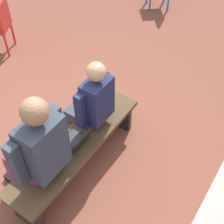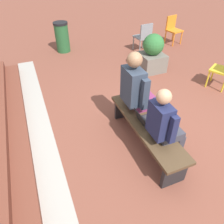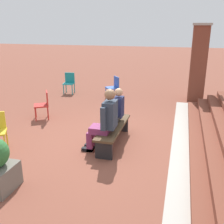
{
  "view_description": "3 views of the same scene",
  "coord_description": "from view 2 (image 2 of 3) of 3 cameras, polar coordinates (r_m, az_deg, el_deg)",
  "views": [
    {
      "loc": [
        1.49,
        1.69,
        3.03
      ],
      "look_at": [
        -0.28,
        0.5,
        0.83
      ],
      "focal_mm": 50.0,
      "sensor_mm": 36.0,
      "label": 1
    },
    {
      "loc": [
        -2.15,
        1.69,
        2.67
      ],
      "look_at": [
        0.35,
        0.67,
        0.55
      ],
      "focal_mm": 35.0,
      "sensor_mm": 36.0,
      "label": 2
    },
    {
      "loc": [
        5.55,
        1.69,
        2.71
      ],
      "look_at": [
        0.52,
        0.34,
        0.97
      ],
      "focal_mm": 42.0,
      "sensor_mm": 36.0,
      "label": 3
    }
  ],
  "objects": [
    {
      "name": "ground_plane",
      "position": [
        3.82,
        11.41,
        -7.2
      ],
      "size": [
        60.0,
        60.0,
        0.0
      ],
      "primitive_type": "plane",
      "color": "brown"
    },
    {
      "name": "concrete_strip",
      "position": [
        3.42,
        -15.93,
        -15.21
      ],
      "size": [
        8.04,
        0.4,
        0.01
      ],
      "primitive_type": "cube",
      "color": "#A8A399",
      "rests_on": "ground"
    },
    {
      "name": "litter_bin",
      "position": [
        7.01,
        -12.9,
        18.53
      ],
      "size": [
        0.42,
        0.42,
        0.86
      ],
      "color": "#23562D",
      "rests_on": "ground"
    },
    {
      "name": "bench",
      "position": [
        3.48,
        8.89,
        -4.25
      ],
      "size": [
        1.8,
        0.44,
        0.45
      ],
      "color": "#4C3823",
      "rests_on": "ground"
    },
    {
      "name": "person_adult",
      "position": [
        3.57,
        7.0,
        5.36
      ],
      "size": [
        0.6,
        0.76,
        1.44
      ],
      "color": "#7F2D5B",
      "rests_on": "ground"
    },
    {
      "name": "laptop",
      "position": [
        3.4,
        8.67,
        -2.13
      ],
      "size": [
        0.32,
        0.29,
        0.21
      ],
      "color": "black",
      "rests_on": "bench"
    },
    {
      "name": "plastic_chair_far_left",
      "position": [
        6.88,
        8.3,
        19.13
      ],
      "size": [
        0.46,
        0.46,
        0.84
      ],
      "color": "gray",
      "rests_on": "ground"
    },
    {
      "name": "person_student",
      "position": [
        3.08,
        13.7,
        -3.31
      ],
      "size": [
        0.5,
        0.63,
        1.28
      ],
      "color": "#383842",
      "rests_on": "ground"
    },
    {
      "name": "plastic_chair_foreground",
      "position": [
        7.76,
        15.63,
        20.38
      ],
      "size": [
        0.5,
        0.5,
        0.84
      ],
      "color": "orange",
      "rests_on": "ground"
    },
    {
      "name": "planter",
      "position": [
        5.77,
        10.5,
        14.65
      ],
      "size": [
        0.6,
        0.6,
        0.94
      ],
      "color": "#6B665B",
      "rests_on": "ground"
    }
  ]
}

